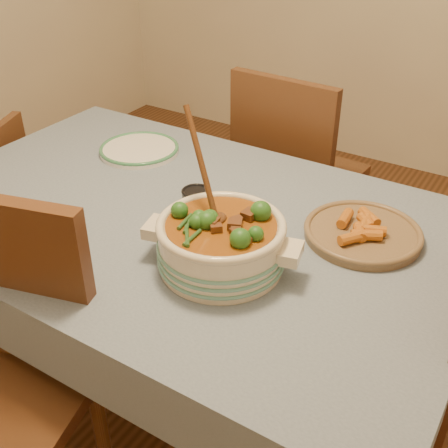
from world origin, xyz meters
name	(u,v)px	position (x,y,z in m)	size (l,w,h in m)	color
floor	(188,391)	(0.00, 0.00, 0.00)	(4.50, 4.50, 0.00)	#442613
dining_table	(181,241)	(0.00, 0.00, 0.66)	(1.68, 1.08, 0.76)	brown
stew_casserole	(221,239)	(0.24, -0.15, 0.84)	(0.41, 0.38, 0.38)	beige
white_plate	(139,149)	(-0.38, 0.28, 0.77)	(0.37, 0.37, 0.02)	white
condiment_bowl	(196,196)	(0.01, 0.08, 0.78)	(0.10, 0.10, 0.05)	black
fried_plate	(363,231)	(0.50, 0.17, 0.78)	(0.38, 0.38, 0.05)	#88664B
chair_far	(293,169)	(-0.02, 0.83, 0.55)	(0.48, 0.48, 0.97)	brown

